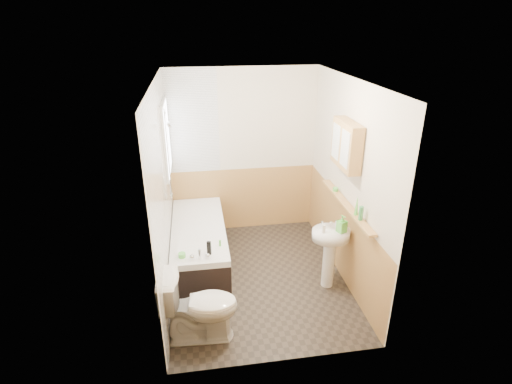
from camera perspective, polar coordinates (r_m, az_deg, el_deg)
floor at (r=5.33m, az=0.26°, el=-12.05°), size 2.80×2.80×0.00m
ceiling at (r=4.37m, az=0.32°, el=15.62°), size 2.80×2.80×0.00m
wall_back at (r=6.02m, az=-1.89°, el=5.64°), size 2.20×0.02×2.50m
wall_front at (r=3.48m, az=4.06°, el=-8.72°), size 2.20×0.02×2.50m
wall_left at (r=4.68m, az=-13.27°, el=-0.46°), size 0.02×2.80×2.50m
wall_right at (r=5.00m, az=12.95°, el=1.17°), size 0.02×2.80×2.50m
wainscot_right at (r=5.31m, az=12.00°, el=-6.33°), size 0.01×2.80×1.00m
wainscot_front at (r=3.95m, az=3.66°, el=-17.77°), size 2.20×0.01×1.00m
wainscot_back at (r=6.27m, az=-1.77°, el=-0.95°), size 2.20×0.01×1.00m
tile_cladding_left at (r=4.67m, az=-13.00°, el=-0.45°), size 0.01×2.80×2.50m
tile_return_back at (r=5.82m, az=-9.13°, el=9.85°), size 0.75×0.01×1.50m
window at (r=5.43m, az=-12.60°, el=7.50°), size 0.03×0.79×0.99m
bathtub at (r=5.52m, az=-8.10°, el=-7.33°), size 0.70×1.79×0.70m
shower_riser at (r=5.14m, az=-12.44°, el=6.19°), size 0.10×0.08×1.18m
toilet at (r=4.30m, az=-8.06°, el=-15.86°), size 0.82×0.50×0.78m
sink at (r=4.97m, az=10.51°, el=-7.62°), size 0.46×0.37×0.90m
pine_shelf at (r=4.90m, az=12.73°, el=-1.76°), size 0.10×1.54×0.03m
medicine_cabinet at (r=4.71m, az=12.79°, el=6.58°), size 0.15×0.61×0.55m
foam_can at (r=4.50m, az=14.76°, el=-2.96°), size 0.05×0.05×0.16m
green_bottle at (r=4.59m, az=14.21°, el=-1.87°), size 0.06×0.06×0.23m
black_jar at (r=5.20m, az=11.29°, el=0.39°), size 0.08×0.08×0.05m
soap_bottle at (r=4.81m, az=12.12°, el=-5.08°), size 0.17×0.23×0.10m
clear_bottle at (r=4.75m, az=9.65°, el=-5.23°), size 0.04×0.04×0.10m
blue_gel at (r=4.73m, az=-6.72°, el=-7.94°), size 0.05×0.04×0.17m
cream_jar at (r=4.75m, az=-10.53°, el=-8.86°), size 0.09×0.09×0.05m
orange_bottle at (r=4.90m, az=-5.17°, el=-7.29°), size 0.03×0.03×0.08m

